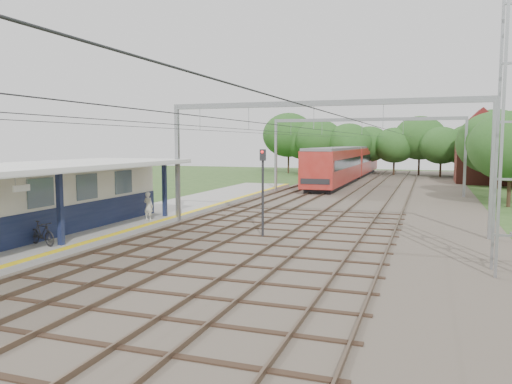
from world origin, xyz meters
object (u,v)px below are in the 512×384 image
at_px(bicycle, 42,233).
at_px(person, 148,206).
at_px(train, 349,162).
at_px(signal_post, 263,182).

bearing_deg(bicycle, person, 9.86).
height_order(person, train, train).
xyz_separation_m(bicycle, train, (6.13, 46.37, 1.42)).
bearing_deg(person, bicycle, 92.86).
bearing_deg(train, person, -98.06).
bearing_deg(person, train, -90.38).
distance_m(train, signal_post, 40.13).
height_order(bicycle, signal_post, signal_post).
distance_m(person, signal_post, 7.64).
xyz_separation_m(person, bicycle, (-0.64, -7.62, -0.29)).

